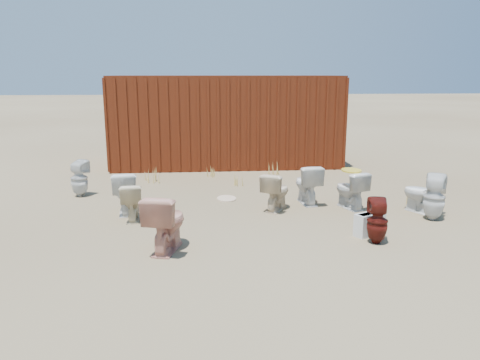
{
  "coord_description": "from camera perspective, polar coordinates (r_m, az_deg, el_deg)",
  "views": [
    {
      "loc": [
        -0.71,
        -7.69,
        2.44
      ],
      "look_at": [
        0.0,
        0.6,
        0.55
      ],
      "focal_mm": 35.0,
      "sensor_mm": 36.0,
      "label": 1
    }
  ],
  "objects": [
    {
      "name": "loose_lid_near",
      "position": [
        9.34,
        -1.65,
        -2.28
      ],
      "size": [
        0.4,
        0.51,
        0.02
      ],
      "primitive_type": "ellipsoid",
      "rotation": [
        0.0,
        0.0,
        0.04
      ],
      "color": "beige",
      "rests_on": "ground"
    },
    {
      "name": "yellow_lid",
      "position": [
        8.79,
        13.43,
        1.15
      ],
      "size": [
        0.36,
        0.45,
        0.02
      ],
      "primitive_type": "ellipsoid",
      "color": "gold",
      "rests_on": "toilet_back_yellowlid"
    },
    {
      "name": "loose_tank",
      "position": [
        7.53,
        15.52,
        -5.2
      ],
      "size": [
        0.54,
        0.41,
        0.35
      ],
      "primitive_type": "cube",
      "rotation": [
        0.0,
        0.0,
        0.47
      ],
      "color": "silver",
      "rests_on": "ground"
    },
    {
      "name": "weed_clump_d",
      "position": [
        11.43,
        -3.31,
        1.04
      ],
      "size": [
        0.3,
        0.3,
        0.23
      ],
      "primitive_type": "cone",
      "color": "tan",
      "rests_on": "ground"
    },
    {
      "name": "toilet_back_beige_left",
      "position": [
        8.16,
        -13.03,
        -2.58
      ],
      "size": [
        0.41,
        0.66,
        0.65
      ],
      "primitive_type": "imported",
      "rotation": [
        0.0,
        0.0,
        3.22
      ],
      "color": "beige",
      "rests_on": "ground"
    },
    {
      "name": "toilet_back_beige_right",
      "position": [
        8.56,
        4.42,
        -1.38
      ],
      "size": [
        0.69,
        0.79,
        0.7
      ],
      "primitive_type": "imported",
      "rotation": [
        0.0,
        0.0,
        2.6
      ],
      "color": "beige",
      "rests_on": "ground"
    },
    {
      "name": "weed_clump_c",
      "position": [
        11.16,
        9.03,
        0.81
      ],
      "size": [
        0.36,
        0.36,
        0.3
      ],
      "primitive_type": "cone",
      "color": "tan",
      "rests_on": "ground"
    },
    {
      "name": "toilet_front_e",
      "position": [
        8.98,
        21.3,
        -1.51
      ],
      "size": [
        0.69,
        0.8,
        0.71
      ],
      "primitive_type": "imported",
      "rotation": [
        0.0,
        0.0,
        3.66
      ],
      "color": "white",
      "rests_on": "ground"
    },
    {
      "name": "toilet_front_maroon",
      "position": [
        7.15,
        16.4,
        -4.85
      ],
      "size": [
        0.36,
        0.36,
        0.67
      ],
      "primitive_type": "imported",
      "rotation": [
        0.0,
        0.0,
        2.94
      ],
      "color": "#52130E",
      "rests_on": "ground"
    },
    {
      "name": "toilet_back_a",
      "position": [
        10.02,
        -19.01,
        0.17
      ],
      "size": [
        0.44,
        0.44,
        0.74
      ],
      "primitive_type": "imported",
      "rotation": [
        0.0,
        0.0,
        2.75
      ],
      "color": "silver",
      "rests_on": "ground"
    },
    {
      "name": "toilet_front_c",
      "position": [
        9.05,
        8.19,
        -0.49
      ],
      "size": [
        0.5,
        0.79,
        0.76
      ],
      "primitive_type": "imported",
      "rotation": [
        0.0,
        0.0,
        3.24
      ],
      "color": "white",
      "rests_on": "ground"
    },
    {
      "name": "toilet_front_a",
      "position": [
        8.58,
        -13.83,
        -1.46
      ],
      "size": [
        0.52,
        0.8,
        0.77
      ],
      "primitive_type": "imported",
      "rotation": [
        0.0,
        0.0,
        3.27
      ],
      "color": "white",
      "rests_on": "ground"
    },
    {
      "name": "shipping_container",
      "position": [
        12.97,
        -1.74,
        7.31
      ],
      "size": [
        6.0,
        2.4,
        2.4
      ],
      "primitive_type": "cube",
      "color": "#46170B",
      "rests_on": "ground"
    },
    {
      "name": "weed_clump_a",
      "position": [
        11.0,
        -10.66,
        0.57
      ],
      "size": [
        0.36,
        0.36,
        0.3
      ],
      "primitive_type": "cone",
      "color": "tan",
      "rests_on": "ground"
    },
    {
      "name": "weed_clump_e",
      "position": [
        11.55,
        3.84,
        1.34
      ],
      "size": [
        0.34,
        0.34,
        0.3
      ],
      "primitive_type": "cone",
      "color": "tan",
      "rests_on": "ground"
    },
    {
      "name": "toilet_back_e",
      "position": [
        8.6,
        22.61,
        -1.97
      ],
      "size": [
        0.49,
        0.49,
        0.79
      ],
      "primitive_type": "imported",
      "rotation": [
        0.0,
        0.0,
        2.6
      ],
      "color": "white",
      "rests_on": "ground"
    },
    {
      "name": "loose_lid_far",
      "position": [
        11.06,
        -13.77,
        -0.25
      ],
      "size": [
        0.49,
        0.56,
        0.02
      ],
      "primitive_type": "ellipsoid",
      "rotation": [
        0.0,
        0.0,
        0.33
      ],
      "color": "#CAB192",
      "rests_on": "ground"
    },
    {
      "name": "weed_clump_f",
      "position": [
        9.45,
        20.29,
        -2.18
      ],
      "size": [
        0.28,
        0.28,
        0.26
      ],
      "primitive_type": "cone",
      "color": "tan",
      "rests_on": "ground"
    },
    {
      "name": "ground",
      "position": [
        8.1,
        0.36,
        -4.74
      ],
      "size": [
        100.0,
        100.0,
        0.0
      ],
      "primitive_type": "plane",
      "color": "brown",
      "rests_on": "ground"
    },
    {
      "name": "weed_clump_b",
      "position": [
        10.51,
        0.12,
        0.04
      ],
      "size": [
        0.32,
        0.32,
        0.24
      ],
      "primitive_type": "cone",
      "color": "tan",
      "rests_on": "ground"
    },
    {
      "name": "toilet_front_pink",
      "position": [
        6.65,
        -9.02,
        -5.08
      ],
      "size": [
        0.66,
        0.91,
        0.83
      ],
      "primitive_type": "imported",
      "rotation": [
        0.0,
        0.0,
        2.88
      ],
      "color": "tan",
      "rests_on": "ground"
    },
    {
      "name": "toilet_back_yellowlid",
      "position": [
        8.87,
        13.3,
        -1.16
      ],
      "size": [
        0.6,
        0.78,
        0.7
      ],
      "primitive_type": "imported",
      "rotation": [
        0.0,
        0.0,
        3.48
      ],
      "color": "silver",
      "rests_on": "ground"
    }
  ]
}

